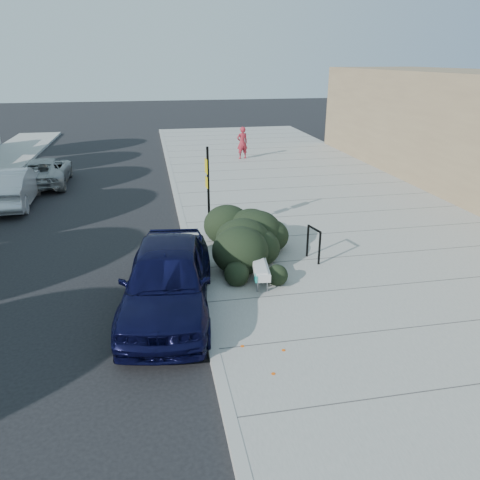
{
  "coord_description": "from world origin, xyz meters",
  "views": [
    {
      "loc": [
        -1.01,
        -10.05,
        5.73
      ],
      "look_at": [
        1.29,
        1.82,
        1.0
      ],
      "focal_mm": 35.0,
      "sensor_mm": 36.0,
      "label": 1
    }
  ],
  "objects_px": {
    "bike_rack": "(314,241)",
    "sedan_navy": "(168,279)",
    "sign_post": "(208,186)",
    "pedestrian": "(242,143)",
    "suv_silver": "(45,171)",
    "bench": "(259,264)",
    "wagon_silver": "(11,187)"
  },
  "relations": [
    {
      "from": "sedan_navy",
      "to": "suv_silver",
      "type": "relative_size",
      "value": 1.09
    },
    {
      "from": "wagon_silver",
      "to": "suv_silver",
      "type": "bearing_deg",
      "value": -104.29
    },
    {
      "from": "bike_rack",
      "to": "bench",
      "type": "bearing_deg",
      "value": -166.32
    },
    {
      "from": "bench",
      "to": "wagon_silver",
      "type": "bearing_deg",
      "value": 139.27
    },
    {
      "from": "sign_post",
      "to": "pedestrian",
      "type": "bearing_deg",
      "value": 69.24
    },
    {
      "from": "sign_post",
      "to": "pedestrian",
      "type": "height_order",
      "value": "sign_post"
    },
    {
      "from": "bench",
      "to": "wagon_silver",
      "type": "distance_m",
      "value": 12.34
    },
    {
      "from": "sign_post",
      "to": "sedan_navy",
      "type": "xyz_separation_m",
      "value": [
        -1.58,
        -4.72,
        -0.94
      ]
    },
    {
      "from": "pedestrian",
      "to": "sign_post",
      "type": "bearing_deg",
      "value": 60.79
    },
    {
      "from": "bench",
      "to": "pedestrian",
      "type": "xyz_separation_m",
      "value": [
        2.7,
        15.94,
        0.47
      ]
    },
    {
      "from": "bike_rack",
      "to": "suv_silver",
      "type": "bearing_deg",
      "value": 116.34
    },
    {
      "from": "sign_post",
      "to": "suv_silver",
      "type": "distance_m",
      "value": 11.02
    },
    {
      "from": "sedan_navy",
      "to": "pedestrian",
      "type": "relative_size",
      "value": 2.74
    },
    {
      "from": "bike_rack",
      "to": "pedestrian",
      "type": "distance_m",
      "value": 15.03
    },
    {
      "from": "sign_post",
      "to": "wagon_silver",
      "type": "xyz_separation_m",
      "value": [
        -7.49,
        5.34,
        -1.02
      ]
    },
    {
      "from": "bike_rack",
      "to": "wagon_silver",
      "type": "height_order",
      "value": "wagon_silver"
    },
    {
      "from": "sign_post",
      "to": "wagon_silver",
      "type": "distance_m",
      "value": 9.25
    },
    {
      "from": "bike_rack",
      "to": "sedan_navy",
      "type": "bearing_deg",
      "value": -169.4
    },
    {
      "from": "suv_silver",
      "to": "wagon_silver",
      "type": "bearing_deg",
      "value": 75.75
    },
    {
      "from": "sign_post",
      "to": "pedestrian",
      "type": "xyz_separation_m",
      "value": [
        3.57,
        12.2,
        -0.73
      ]
    },
    {
      "from": "sedan_navy",
      "to": "bench",
      "type": "bearing_deg",
      "value": 29.03
    },
    {
      "from": "pedestrian",
      "to": "bike_rack",
      "type": "bearing_deg",
      "value": 73.85
    },
    {
      "from": "wagon_silver",
      "to": "suv_silver",
      "type": "xyz_separation_m",
      "value": [
        0.71,
        3.27,
        -0.14
      ]
    },
    {
      "from": "bike_rack",
      "to": "sign_post",
      "type": "bearing_deg",
      "value": 120.69
    },
    {
      "from": "bike_rack",
      "to": "pedestrian",
      "type": "xyz_separation_m",
      "value": [
        0.85,
        15.0,
        0.31
      ]
    },
    {
      "from": "bench",
      "to": "sedan_navy",
      "type": "bearing_deg",
      "value": -151.73
    },
    {
      "from": "sign_post",
      "to": "suv_silver",
      "type": "height_order",
      "value": "sign_post"
    },
    {
      "from": "sedan_navy",
      "to": "suv_silver",
      "type": "bearing_deg",
      "value": 118.71
    },
    {
      "from": "sedan_navy",
      "to": "suv_silver",
      "type": "height_order",
      "value": "sedan_navy"
    },
    {
      "from": "bench",
      "to": "bike_rack",
      "type": "distance_m",
      "value": 2.08
    },
    {
      "from": "bench",
      "to": "suv_silver",
      "type": "distance_m",
      "value": 14.53
    },
    {
      "from": "sign_post",
      "to": "wagon_silver",
      "type": "bearing_deg",
      "value": 140.08
    }
  ]
}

